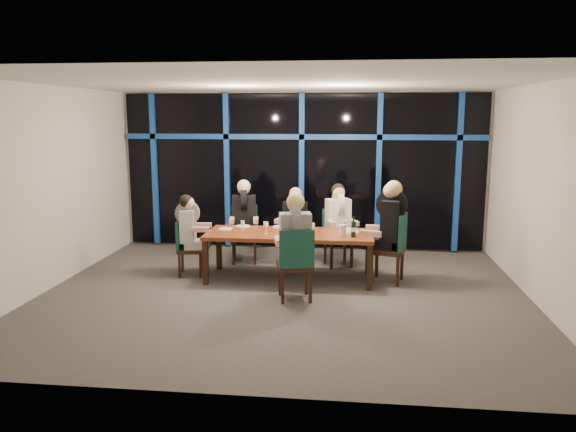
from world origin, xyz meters
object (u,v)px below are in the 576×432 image
Objects in this scene: dining_table at (289,237)px; diner_far_right at (339,213)px; chair_end_left at (186,245)px; chair_far_mid at (296,234)px; chair_near_mid at (296,261)px; diner_near_mid at (295,231)px; diner_far_left at (244,209)px; water_pitcher at (342,231)px; chair_far_left at (244,230)px; chair_far_right at (337,234)px; diner_end_left at (190,223)px; wine_bottle at (353,229)px; diner_far_mid at (294,214)px; chair_end_right at (394,244)px; diner_end_right at (389,217)px.

diner_far_right is at bearing 49.75° from dining_table.
chair_far_mid is at bearing -68.47° from chair_end_left.
dining_table is 2.51× the size of chair_near_mid.
diner_near_mid is at bearing -66.46° from chair_far_mid.
diner_near_mid is (1.09, -1.92, 0.04)m from diner_far_left.
water_pitcher is (0.83, -1.21, 0.33)m from chair_far_mid.
diner_far_right is at bearing -14.21° from chair_far_left.
chair_far_right is at bearing 53.17° from dining_table.
wine_bottle is (2.61, -0.26, 0.01)m from diner_end_left.
water_pitcher reaches higher than chair_far_mid.
chair_end_left is 2.72m from wine_bottle.
diner_near_mid is (0.19, -2.01, 0.48)m from chair_far_mid.
diner_far_mid is 1.01× the size of diner_end_left.
chair_end_right is at bearing -99.53° from chair_end_left.
diner_end_left reaches higher than chair_far_right.
chair_far_mid is at bearing -67.62° from diner_end_left.
diner_far_right reaches higher than dining_table.
chair_far_mid is at bearing -97.58° from diner_near_mid.
diner_end_right is at bearing -156.20° from diner_near_mid.
chair_far_mid is 2.85× the size of wine_bottle.
dining_table is at bearing -92.09° from diner_near_mid.
diner_far_left is 1.02× the size of diner_far_right.
diner_near_mid is (1.80, -1.03, 0.13)m from diner_end_left.
diner_far_left is at bearing 133.77° from dining_table.
chair_end_left is 1.01× the size of diner_far_mid.
chair_end_right is 6.00× the size of water_pitcher.
chair_near_mid is 1.18× the size of diner_end_left.
water_pitcher is (0.85, -1.14, -0.03)m from diner_far_mid.
chair_far_left is at bearing -98.14° from chair_end_right.
chair_near_mid is (1.12, -2.09, 0.02)m from chair_far_left.
chair_near_mid is at bearing -132.45° from wine_bottle.
diner_end_left is 3.15m from diner_end_right.
chair_end_right reaches higher than chair_end_left.
chair_far_right reaches higher than water_pitcher.
diner_end_right reaches higher than dining_table.
diner_far_right is 2.96× the size of wine_bottle.
wine_bottle is at bearing -97.16° from diner_far_right.
diner_far_right is (0.77, -0.07, 0.05)m from diner_far_mid.
chair_far_mid is 0.72m from chair_far_right.
diner_end_left reaches higher than dining_table.
wine_bottle reaches higher than chair_near_mid.
wine_bottle is at bearing -53.31° from diner_end_right.
chair_end_left is (-2.41, -0.92, -0.04)m from chair_far_right.
water_pitcher is at bearing -138.05° from chair_near_mid.
chair_far_left is 2.69m from diner_end_right.
diner_end_right reaches higher than diner_far_right.
chair_near_mid is 1.11m from water_pitcher.
chair_end_left is 2.61m from diner_far_right.
diner_far_left reaches higher than water_pitcher.
chair_end_right is at bearing 90.00° from diner_end_right.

